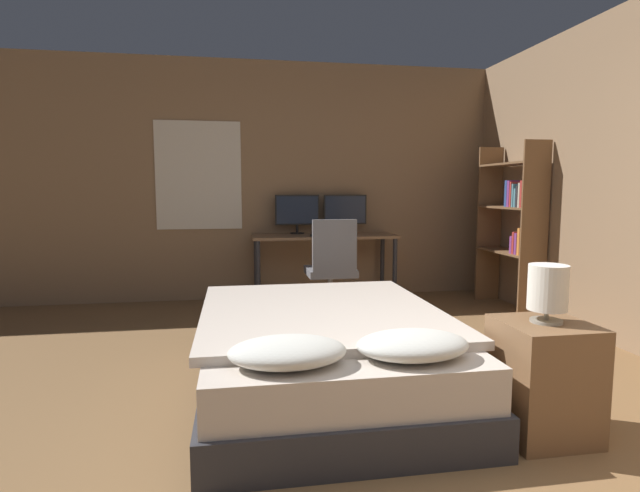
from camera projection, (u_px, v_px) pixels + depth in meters
wall_back at (319, 182)px, 5.83m from camera, size 12.00×0.08×2.70m
bed at (324, 351)px, 3.11m from camera, size 1.50×2.03×0.58m
nightstand at (543, 379)px, 2.54m from camera, size 0.43×0.44×0.59m
bedside_lamp at (548, 289)px, 2.49m from camera, size 0.19×0.19×0.29m
desk at (324, 243)px, 5.56m from camera, size 1.60×0.57×0.76m
monitor_left at (297, 212)px, 5.66m from camera, size 0.50×0.16×0.44m
monitor_right at (345, 211)px, 5.75m from camera, size 0.50×0.16×0.44m
keyboard at (327, 235)px, 5.37m from camera, size 0.35×0.13×0.02m
computer_mouse at (351, 234)px, 5.41m from camera, size 0.07×0.05×0.04m
office_chair at (331, 278)px, 4.83m from camera, size 0.52×0.52×0.98m
bookshelf at (516, 217)px, 5.12m from camera, size 0.28×0.89×1.73m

